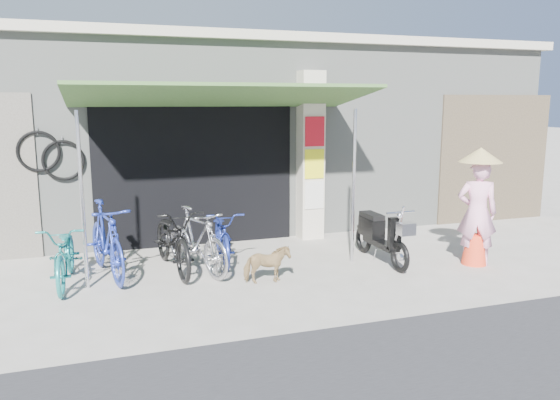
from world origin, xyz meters
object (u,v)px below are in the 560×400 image
object	(u,v)px
bike_silver	(197,240)
nun	(477,208)
bike_black	(173,239)
bike_teal	(66,254)
bike_blue	(107,240)
street_dog	(267,265)
bike_navy	(223,235)
moped	(380,235)

from	to	relation	value
bike_silver	nun	bearing A→B (deg)	-34.29
bike_black	nun	size ratio (longest dim) A/B	1.02
bike_teal	nun	distance (m)	5.98
bike_silver	nun	world-z (taller)	nun
bike_blue	bike_silver	bearing A→B (deg)	-21.15
bike_blue	nun	xyz separation A→B (m)	(5.36, -1.13, 0.35)
bike_teal	street_dog	world-z (taller)	bike_teal
nun	bike_black	bearing A→B (deg)	15.17
bike_teal	bike_navy	world-z (taller)	bike_teal
bike_teal	bike_silver	bearing A→B (deg)	2.79
bike_silver	nun	size ratio (longest dim) A/B	0.89
bike_teal	bike_black	xyz separation A→B (m)	(1.46, 0.16, 0.05)
bike_blue	nun	bearing A→B (deg)	-24.12
bike_navy	moped	size ratio (longest dim) A/B	0.99
moped	bike_silver	bearing A→B (deg)	172.63
bike_teal	moped	world-z (taller)	moped
bike_teal	moped	size ratio (longest dim) A/B	1.03
bike_black	moped	world-z (taller)	bike_black
street_dog	bike_teal	bearing A→B (deg)	77.12
bike_teal	bike_blue	bearing A→B (deg)	21.78
street_dog	nun	distance (m)	3.35
bike_black	bike_silver	world-z (taller)	bike_black
bike_teal	bike_silver	distance (m)	1.78
street_dog	nun	world-z (taller)	nun
bike_blue	bike_black	xyz separation A→B (m)	(0.93, -0.01, -0.06)
street_dog	moped	world-z (taller)	moped
moped	nun	distance (m)	1.52
moped	bike_black	bearing A→B (deg)	170.04
bike_silver	bike_teal	bearing A→B (deg)	157.94
bike_teal	bike_black	distance (m)	1.47
bike_navy	bike_teal	bearing A→B (deg)	-163.43
bike_black	bike_teal	bearing A→B (deg)	179.72
bike_silver	moped	distance (m)	2.82
bike_silver	bike_navy	world-z (taller)	bike_silver
bike_black	bike_navy	size ratio (longest dim) A/B	1.16
bike_black	street_dog	distance (m)	1.51
bike_blue	bike_black	world-z (taller)	bike_blue
bike_navy	nun	size ratio (longest dim) A/B	0.89
bike_blue	bike_teal	bearing A→B (deg)	-173.78
bike_silver	bike_navy	bearing A→B (deg)	22.21
moped	nun	world-z (taller)	nun
bike_navy	nun	world-z (taller)	nun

